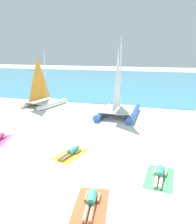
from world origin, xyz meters
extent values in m
plane|color=white|center=(0.00, 10.00, 0.00)|extent=(120.00, 120.00, 0.00)
cube|color=teal|center=(0.00, 32.70, 0.03)|extent=(120.00, 40.00, 0.05)
cylinder|color=white|center=(-7.87, 10.92, 0.23)|extent=(1.22, 3.96, 0.45)
cylinder|color=white|center=(-5.84, 10.51, 0.23)|extent=(1.22, 3.96, 0.45)
cube|color=silver|center=(-6.89, 10.53, 0.48)|extent=(2.52, 2.88, 0.06)
cylinder|color=silver|center=(-6.78, 11.09, 2.80)|extent=(0.09, 0.09, 4.70)
pyramid|color=orange|center=(-6.97, 10.18, 2.66)|extent=(0.46, 2.04, 3.95)
cylinder|color=blue|center=(-0.60, 9.43, 0.27)|extent=(0.56, 4.64, 0.53)
cylinder|color=blue|center=(1.83, 9.45, 0.27)|extent=(0.56, 4.64, 0.53)
cube|color=silver|center=(0.62, 9.22, 0.56)|extent=(2.45, 2.99, 0.07)
cylinder|color=silver|center=(0.61, 9.88, 3.29)|extent=(0.11, 0.11, 5.53)
pyramid|color=white|center=(0.62, 8.79, 3.13)|extent=(0.08, 2.43, 4.64)
cylinder|color=#D83372|center=(-5.06, 2.45, 0.16)|extent=(0.47, 0.68, 0.30)
sphere|color=#8C6647|center=(-5.18, 2.84, 0.16)|extent=(0.22, 0.22, 0.22)
cylinder|color=#8C6647|center=(-4.90, 2.66, 0.07)|extent=(0.23, 0.46, 0.10)
cube|color=yellow|center=(-0.25, 1.79, 0.01)|extent=(1.49, 2.10, 0.01)
cylinder|color=#3FB28C|center=(-0.21, 1.98, 0.16)|extent=(0.43, 0.67, 0.30)
sphere|color=#8C6647|center=(-0.12, 2.38, 0.16)|extent=(0.22, 0.22, 0.22)
cylinder|color=#8C6647|center=(-0.44, 1.37, 0.08)|extent=(0.31, 0.79, 0.14)
cylinder|color=#8C6647|center=(-0.26, 1.33, 0.08)|extent=(0.31, 0.79, 0.14)
cylinder|color=#8C6647|center=(-0.39, 2.18, 0.07)|extent=(0.20, 0.46, 0.10)
cylinder|color=#8C6647|center=(0.04, 2.09, 0.07)|extent=(0.20, 0.46, 0.10)
cube|color=#EA5933|center=(1.91, -1.48, 0.01)|extent=(1.40, 2.06, 0.01)
cylinder|color=#3FB28C|center=(1.88, -1.29, 0.16)|extent=(0.40, 0.66, 0.30)
sphere|color=tan|center=(1.81, -0.88, 0.16)|extent=(0.22, 0.22, 0.22)
cylinder|color=tan|center=(1.90, -1.94, 0.08)|extent=(0.27, 0.79, 0.14)
cylinder|color=tan|center=(2.07, -1.91, 0.08)|extent=(0.27, 0.79, 0.14)
cylinder|color=tan|center=(1.63, -1.17, 0.07)|extent=(0.17, 0.46, 0.10)
cylinder|color=tan|center=(2.07, -1.10, 0.07)|extent=(0.17, 0.46, 0.10)
cube|color=#4CB266|center=(4.06, 0.90, 0.01)|extent=(1.22, 1.97, 0.01)
cylinder|color=#3FB28C|center=(4.07, 1.10, 0.16)|extent=(0.34, 0.64, 0.30)
sphere|color=beige|center=(4.10, 1.51, 0.16)|extent=(0.22, 0.22, 0.22)
cylinder|color=beige|center=(3.94, 0.46, 0.08)|extent=(0.19, 0.79, 0.14)
cylinder|color=beige|center=(4.12, 0.44, 0.08)|extent=(0.19, 0.79, 0.14)
cylinder|color=beige|center=(3.86, 1.27, 0.07)|extent=(0.13, 0.46, 0.10)
cylinder|color=beige|center=(4.30, 1.24, 0.07)|extent=(0.13, 0.46, 0.10)
camera|label=1|loc=(3.92, -7.37, 4.95)|focal=35.06mm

